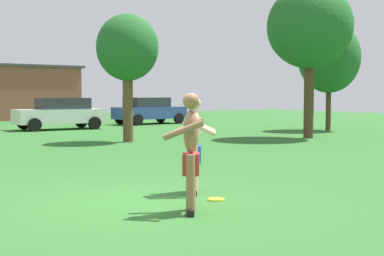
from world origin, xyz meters
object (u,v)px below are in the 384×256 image
(player_with_cap, at_px, (195,140))
(tree_left_field, at_px, (310,27))
(car_white_mid_lot, at_px, (60,113))
(tree_behind_players, at_px, (127,49))
(frisbee, at_px, (216,199))
(player_in_red, at_px, (190,150))
(car_blue_far_end, at_px, (149,110))
(tree_near_building, at_px, (329,58))

(player_with_cap, distance_m, tree_left_field, 13.23)
(car_white_mid_lot, xyz_separation_m, tree_behind_players, (-0.47, -8.26, 2.56))
(player_with_cap, distance_m, frisbee, 1.17)
(frisbee, relative_size, tree_behind_players, 0.06)
(car_white_mid_lot, relative_size, tree_left_field, 0.71)
(tree_behind_players, bearing_deg, player_with_cap, -110.97)
(player_in_red, bearing_deg, player_with_cap, 53.32)
(player_with_cap, relative_size, player_in_red, 0.97)
(player_with_cap, height_order, car_blue_far_end, player_with_cap)
(car_blue_far_end, bearing_deg, tree_left_field, -89.48)
(player_in_red, xyz_separation_m, frisbee, (0.86, 0.53, -0.91))
(player_in_red, height_order, tree_left_field, tree_left_field)
(car_white_mid_lot, distance_m, tree_behind_players, 8.66)
(car_white_mid_lot, height_order, tree_near_building, tree_near_building)
(player_in_red, distance_m, car_blue_far_end, 24.01)
(player_in_red, distance_m, tree_left_field, 14.66)
(car_blue_far_end, height_order, tree_left_field, tree_left_field)
(frisbee, bearing_deg, player_with_cap, 84.81)
(car_blue_far_end, xyz_separation_m, tree_near_building, (4.37, -9.95, 2.70))
(car_blue_far_end, relative_size, tree_left_field, 0.74)
(frisbee, bearing_deg, tree_near_building, 35.84)
(player_with_cap, height_order, tree_behind_players, tree_behind_players)
(tree_near_building, bearing_deg, tree_left_field, -147.30)
(player_in_red, xyz_separation_m, tree_left_field, (11.43, 8.50, 3.46))
(player_with_cap, relative_size, frisbee, 6.21)
(car_blue_far_end, distance_m, tree_near_building, 11.20)
(tree_near_building, bearing_deg, player_with_cap, -145.90)
(player_in_red, relative_size, tree_near_building, 0.33)
(tree_left_field, distance_m, tree_behind_players, 7.28)
(tree_left_field, bearing_deg, car_white_mid_lot, 120.33)
(frisbee, height_order, tree_behind_players, tree_behind_players)
(car_white_mid_lot, bearing_deg, frisbee, -102.85)
(car_blue_far_end, xyz_separation_m, tree_behind_players, (-6.65, -10.18, 2.56))
(car_blue_far_end, relative_size, tree_behind_players, 0.96)
(frisbee, relative_size, car_blue_far_end, 0.06)
(player_in_red, height_order, tree_behind_players, tree_behind_players)
(car_blue_far_end, height_order, tree_near_building, tree_near_building)
(player_with_cap, distance_m, car_blue_far_end, 22.48)
(player_in_red, bearing_deg, tree_left_field, 36.64)
(frisbee, bearing_deg, player_in_red, -148.51)
(frisbee, height_order, car_blue_far_end, car_blue_far_end)
(player_in_red, distance_m, frisbee, 1.36)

